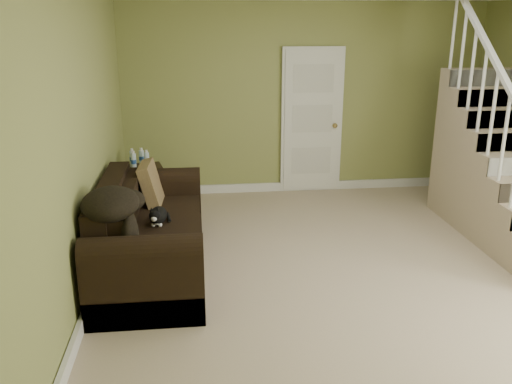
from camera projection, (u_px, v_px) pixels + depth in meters
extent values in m
cube|color=tan|center=(356.00, 274.00, 5.29)|extent=(5.00, 5.50, 0.01)
cube|color=#8A924E|center=(305.00, 100.00, 7.50)|extent=(5.00, 0.04, 2.60)
cube|color=#8A924E|center=(81.00, 151.00, 4.63)|extent=(0.04, 5.50, 2.60)
cube|color=white|center=(303.00, 186.00, 7.85)|extent=(5.00, 0.04, 0.12)
cube|color=white|center=(97.00, 281.00, 5.01)|extent=(0.04, 5.50, 0.12)
cube|color=white|center=(312.00, 121.00, 7.56)|extent=(0.86, 0.05, 2.02)
cube|color=white|center=(312.00, 122.00, 7.55)|extent=(0.78, 0.04, 1.96)
sphere|color=olive|center=(335.00, 126.00, 7.55)|extent=(0.07, 0.07, 0.07)
cylinder|color=white|center=(505.00, 137.00, 5.40)|extent=(0.04, 0.04, 0.90)
cylinder|color=white|center=(493.00, 113.00, 5.60)|extent=(0.04, 0.04, 0.90)
cube|color=tan|center=(508.00, 182.00, 6.16)|extent=(1.00, 0.27, 1.20)
cylinder|color=white|center=(482.00, 90.00, 5.79)|extent=(0.04, 0.04, 0.90)
cube|color=tan|center=(496.00, 168.00, 6.38)|extent=(1.00, 0.27, 1.40)
cylinder|color=white|center=(472.00, 69.00, 5.98)|extent=(0.04, 0.04, 0.90)
cube|color=tan|center=(486.00, 154.00, 6.61)|extent=(1.00, 0.27, 1.60)
cylinder|color=white|center=(463.00, 49.00, 6.18)|extent=(0.04, 0.04, 0.90)
cube|color=tan|center=(476.00, 141.00, 6.83)|extent=(1.00, 0.27, 1.80)
cylinder|color=white|center=(454.00, 30.00, 6.37)|extent=(0.04, 0.04, 0.90)
cube|color=white|center=(499.00, 68.00, 5.46)|extent=(0.06, 2.46, 1.84)
cube|color=black|center=(154.00, 257.00, 5.36)|extent=(0.97, 2.25, 0.26)
cube|color=black|center=(163.00, 234.00, 5.30)|extent=(0.74, 1.70, 0.22)
cube|color=black|center=(144.00, 287.00, 4.36)|extent=(0.97, 0.26, 0.63)
cube|color=black|center=(159.00, 206.00, 6.25)|extent=(0.97, 0.26, 0.63)
cylinder|color=black|center=(142.00, 251.00, 4.27)|extent=(0.97, 0.26, 0.26)
cylinder|color=black|center=(157.00, 180.00, 6.15)|extent=(0.97, 0.26, 0.26)
cube|color=black|center=(111.00, 217.00, 5.19)|extent=(0.20, 1.74, 0.64)
cube|color=black|center=(127.00, 208.00, 5.18)|extent=(0.14, 1.67, 0.36)
cube|color=black|center=(143.00, 192.00, 6.79)|extent=(0.60, 0.60, 0.61)
cylinder|color=white|center=(134.00, 162.00, 6.60)|extent=(0.06, 0.06, 0.20)
cylinder|color=#2955A1|center=(134.00, 162.00, 6.60)|extent=(0.07, 0.07, 0.05)
cylinder|color=white|center=(133.00, 152.00, 6.56)|extent=(0.03, 0.03, 0.03)
cylinder|color=white|center=(147.00, 160.00, 6.65)|extent=(0.06, 0.06, 0.20)
cylinder|color=#2955A1|center=(147.00, 160.00, 6.65)|extent=(0.07, 0.07, 0.05)
cylinder|color=white|center=(146.00, 151.00, 6.62)|extent=(0.03, 0.03, 0.03)
cylinder|color=white|center=(142.00, 158.00, 6.76)|extent=(0.06, 0.06, 0.20)
cylinder|color=#2955A1|center=(142.00, 158.00, 6.76)|extent=(0.07, 0.07, 0.05)
cylinder|color=white|center=(141.00, 149.00, 6.73)|extent=(0.03, 0.03, 0.03)
cylinder|color=white|center=(132.00, 159.00, 6.73)|extent=(0.06, 0.06, 0.20)
cylinder|color=#2955A1|center=(132.00, 159.00, 6.73)|extent=(0.07, 0.07, 0.05)
cylinder|color=white|center=(132.00, 150.00, 6.70)|extent=(0.03, 0.03, 0.03)
ellipsoid|color=black|center=(158.00, 215.00, 5.25)|extent=(0.20, 0.31, 0.16)
ellipsoid|color=white|center=(158.00, 221.00, 5.19)|extent=(0.11, 0.13, 0.08)
sphere|color=black|center=(157.00, 215.00, 5.09)|extent=(0.12, 0.12, 0.11)
ellipsoid|color=white|center=(157.00, 219.00, 5.05)|extent=(0.06, 0.05, 0.05)
cone|color=black|center=(153.00, 210.00, 5.08)|extent=(0.04, 0.05, 0.05)
cone|color=black|center=(160.00, 209.00, 5.08)|extent=(0.04, 0.05, 0.05)
cylinder|color=black|center=(167.00, 217.00, 5.38)|extent=(0.06, 0.23, 0.03)
ellipsoid|color=gold|center=(170.00, 242.00, 4.76)|extent=(0.07, 0.17, 0.05)
cube|color=#4B371E|center=(151.00, 185.00, 5.81)|extent=(0.26, 0.50, 0.50)
ellipsoid|color=black|center=(110.00, 204.00, 4.48)|extent=(0.61, 0.72, 0.26)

